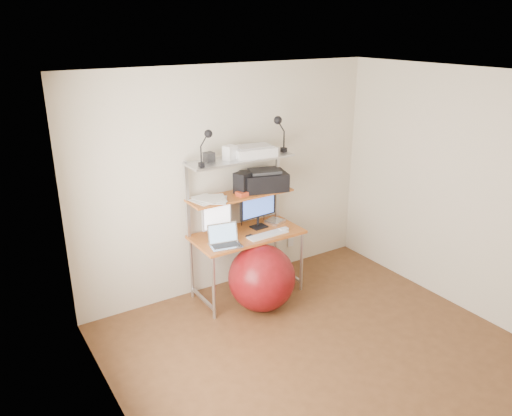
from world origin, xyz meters
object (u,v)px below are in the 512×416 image
at_px(monitor_black, 258,207).
at_px(printer, 264,180).
at_px(laptop, 224,241).
at_px(exercise_ball, 262,278).
at_px(monitor_silver, 217,218).

xyz_separation_m(monitor_black, printer, (0.11, 0.04, 0.28)).
relative_size(monitor_black, laptop, 1.33).
xyz_separation_m(monitor_black, laptop, (-0.56, -0.22, -0.19)).
distance_m(laptop, exercise_ball, 0.58).
height_order(monitor_silver, monitor_black, monitor_black).
distance_m(monitor_silver, printer, 0.69).
xyz_separation_m(monitor_black, exercise_ball, (-0.23, -0.43, -0.62)).
relative_size(monitor_silver, exercise_ball, 0.56).
distance_m(monitor_silver, monitor_black, 0.52).
distance_m(laptop, printer, 0.85).
distance_m(monitor_black, printer, 0.30).
bearing_deg(printer, monitor_silver, -160.95).
xyz_separation_m(laptop, exercise_ball, (0.33, -0.21, -0.43)).
bearing_deg(laptop, monitor_black, 32.67).
relative_size(laptop, exercise_ball, 0.50).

